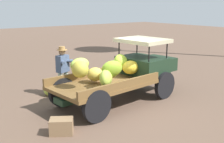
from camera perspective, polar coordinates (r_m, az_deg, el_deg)
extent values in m
plane|color=brown|center=(8.63, -0.10, -6.46)|extent=(60.00, 60.00, 0.00)
cube|color=#1B301F|center=(8.55, 0.49, -3.24)|extent=(4.02, 0.81, 0.16)
cylinder|color=black|center=(10.10, 3.42, -0.95)|extent=(0.87, 0.22, 0.87)
cylinder|color=black|center=(9.10, 10.67, -2.79)|extent=(0.87, 0.22, 0.87)
cylinder|color=black|center=(8.39, -10.06, -4.15)|extent=(0.87, 0.22, 0.87)
cylinder|color=black|center=(7.16, -3.08, -7.08)|extent=(0.87, 0.22, 0.87)
cube|color=brown|center=(8.21, -1.80, -2.65)|extent=(3.15, 1.99, 0.10)
cube|color=brown|center=(8.78, -5.22, -0.57)|extent=(2.99, 0.36, 0.22)
cube|color=brown|center=(7.60, 2.13, -2.72)|extent=(2.99, 0.36, 0.22)
cube|color=#1B301F|center=(9.30, 6.15, 1.25)|extent=(1.24, 1.62, 0.55)
cube|color=#1B301F|center=(9.99, 9.56, 1.67)|extent=(0.80, 1.12, 0.44)
cylinder|color=black|center=(9.95, 5.12, 5.29)|extent=(0.04, 0.04, 0.55)
cylinder|color=black|center=(9.14, 11.11, 4.37)|extent=(0.04, 0.04, 0.55)
cylinder|color=black|center=(9.33, 1.45, 4.80)|extent=(0.04, 0.04, 0.55)
cylinder|color=black|center=(8.45, 7.54, 3.79)|extent=(0.04, 0.04, 0.55)
cube|color=#BAB38E|center=(9.16, 6.28, 6.30)|extent=(1.36, 1.63, 0.12)
ellipsoid|color=#B0CE47|center=(7.50, -1.24, -1.31)|extent=(0.69, 0.66, 0.48)
ellipsoid|color=gold|center=(8.13, -3.43, -0.56)|extent=(0.66, 0.66, 0.41)
ellipsoid|color=yellow|center=(8.72, 3.78, 0.85)|extent=(0.63, 0.64, 0.53)
ellipsoid|color=#A9CD46|center=(8.30, -6.58, 1.43)|extent=(0.73, 0.55, 0.41)
ellipsoid|color=gold|center=(7.60, -6.52, 0.46)|extent=(0.58, 0.71, 0.63)
ellipsoid|color=#A7CD36|center=(8.88, 1.83, 1.92)|extent=(0.75, 0.75, 0.62)
ellipsoid|color=gold|center=(7.81, -0.10, 0.10)|extent=(0.68, 0.61, 0.47)
ellipsoid|color=#8EB82B|center=(7.61, 0.00, 0.59)|extent=(0.67, 0.58, 0.55)
cylinder|color=#ADBBA4|center=(9.52, -9.32, -2.24)|extent=(0.15, 0.15, 0.79)
cylinder|color=#ADBBA4|center=(9.34, -10.41, -2.59)|extent=(0.15, 0.15, 0.79)
cube|color=#475774|center=(9.27, -10.03, 1.59)|extent=(0.46, 0.36, 0.56)
cylinder|color=#475774|center=(9.26, -9.17, 2.14)|extent=(0.39, 0.30, 0.10)
cylinder|color=#475774|center=(9.12, -10.03, 1.93)|extent=(0.23, 0.41, 0.10)
sphere|color=#916946|center=(9.20, -10.12, 3.96)|extent=(0.22, 0.22, 0.22)
cylinder|color=#9D7644|center=(9.19, -10.14, 4.36)|extent=(0.34, 0.34, 0.02)
cylinder|color=#9D7644|center=(9.18, -10.16, 4.73)|extent=(0.20, 0.20, 0.10)
cube|color=#8E6D4B|center=(6.74, -10.25, -10.91)|extent=(0.64, 0.59, 0.37)
ellipsoid|color=#ADC345|center=(9.50, -12.61, -3.77)|extent=(0.38, 0.54, 0.37)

